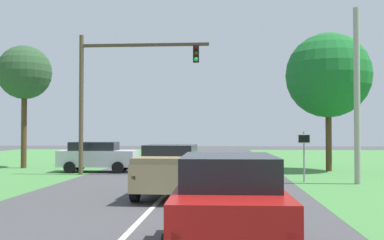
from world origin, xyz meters
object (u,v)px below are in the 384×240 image
Objects in this scene: traffic_light at (114,82)px; oak_tree_right at (328,75)px; pickup_truck_lead at (171,169)px; utility_pole_right at (357,95)px; red_suv_near at (229,203)px; crossing_suv_far at (97,156)px; extra_tree_1 at (24,73)px; keep_moving_sign at (304,150)px.

traffic_light is 12.88m from oak_tree_right.
pickup_truck_lead is 9.68m from utility_pole_right.
red_suv_near is 0.53× the size of oak_tree_right.
crossing_suv_far is 8.11m from extra_tree_1.
red_suv_near is 0.58× the size of traffic_light.
traffic_light is 10.91m from keep_moving_sign.
oak_tree_right is at bearing 67.77° from keep_moving_sign.
pickup_truck_lead is 11.26m from crossing_suv_far.
traffic_light reaches higher than keep_moving_sign.
pickup_truck_lead is 0.65× the size of extra_tree_1.
red_suv_near is 0.56× the size of utility_pole_right.
crossing_suv_far is (-5.59, 9.78, -0.05)m from pickup_truck_lead.
crossing_suv_far is (-13.84, -1.61, -4.87)m from oak_tree_right.
traffic_light is 12.73m from utility_pole_right.
oak_tree_right is at bearing 72.22° from red_suv_near.
crossing_suv_far is 0.56× the size of utility_pole_right.
oak_tree_right reaches higher than pickup_truck_lead.
pickup_truck_lead is 1.16× the size of crossing_suv_far.
extra_tree_1 is (-11.21, 12.24, 5.25)m from pickup_truck_lead.
pickup_truck_lead is at bearing -60.22° from crossing_suv_far.
pickup_truck_lead is at bearing -125.92° from oak_tree_right.
red_suv_near is at bearing -115.60° from utility_pole_right.
pickup_truck_lead is at bearing -137.65° from keep_moving_sign.
traffic_light is at bearing -30.79° from extra_tree_1.
traffic_light is 0.93× the size of oak_tree_right.
crossing_suv_far is (-1.42, 1.72, -4.18)m from traffic_light.
keep_moving_sign is (5.73, 5.22, 0.55)m from pickup_truck_lead.
keep_moving_sign is 0.29× the size of oak_tree_right.
red_suv_near is at bearing -107.78° from oak_tree_right.
keep_moving_sign is 3.46m from utility_pole_right.
oak_tree_right reaches higher than utility_pole_right.
utility_pole_right is at bearing 29.37° from pickup_truck_lead.
crossing_suv_far is at bearing 113.40° from red_suv_near.
extra_tree_1 is at bearing 177.48° from oak_tree_right.
crossing_suv_far is at bearing -173.36° from oak_tree_right.
oak_tree_right reaches higher than crossing_suv_far.
oak_tree_right is 19.48m from extra_tree_1.
utility_pole_right reaches higher than extra_tree_1.
red_suv_near is at bearing -75.40° from pickup_truck_lead.
oak_tree_right reaches higher than traffic_light.
utility_pole_right is at bearing -92.02° from oak_tree_right.
traffic_light is at bearing 163.77° from utility_pole_right.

